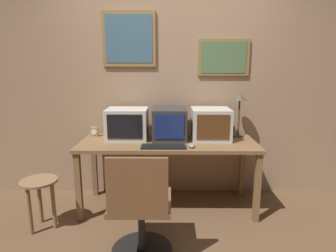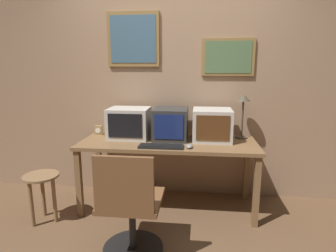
{
  "view_description": "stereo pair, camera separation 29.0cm",
  "coord_description": "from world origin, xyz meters",
  "px_view_note": "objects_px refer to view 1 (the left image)",
  "views": [
    {
      "loc": [
        0.03,
        -1.87,
        1.5
      ],
      "look_at": [
        0.0,
        0.97,
        0.91
      ],
      "focal_mm": 30.0,
      "sensor_mm": 36.0,
      "label": 1
    },
    {
      "loc": [
        0.32,
        -1.85,
        1.5
      ],
      "look_at": [
        0.0,
        0.97,
        0.91
      ],
      "focal_mm": 30.0,
      "sensor_mm": 36.0,
      "label": 2
    }
  ],
  "objects_px": {
    "monitor_center": "(170,124)",
    "desk_clock": "(94,132)",
    "monitor_left": "(127,124)",
    "monitor_right": "(211,124)",
    "side_stool": "(40,192)",
    "keyboard_main": "(163,146)",
    "office_chair": "(140,213)",
    "mouse_near_keyboard": "(192,146)",
    "desk_lamp": "(239,104)"
  },
  "relations": [
    {
      "from": "monitor_center",
      "to": "office_chair",
      "type": "distance_m",
      "value": 1.11
    },
    {
      "from": "monitor_right",
      "to": "mouse_near_keyboard",
      "type": "xyz_separation_m",
      "value": [
        -0.22,
        -0.33,
        -0.15
      ]
    },
    {
      "from": "monitor_left",
      "to": "desk_lamp",
      "type": "height_order",
      "value": "desk_lamp"
    },
    {
      "from": "monitor_right",
      "to": "office_chair",
      "type": "xyz_separation_m",
      "value": [
        -0.66,
        -0.94,
        -0.52
      ]
    },
    {
      "from": "mouse_near_keyboard",
      "to": "side_stool",
      "type": "height_order",
      "value": "mouse_near_keyboard"
    },
    {
      "from": "desk_clock",
      "to": "side_stool",
      "type": "distance_m",
      "value": 0.85
    },
    {
      "from": "mouse_near_keyboard",
      "to": "office_chair",
      "type": "height_order",
      "value": "office_chair"
    },
    {
      "from": "monitor_left",
      "to": "office_chair",
      "type": "relative_size",
      "value": 0.49
    },
    {
      "from": "monitor_center",
      "to": "desk_clock",
      "type": "xyz_separation_m",
      "value": [
        -0.84,
        0.09,
        -0.11
      ]
    },
    {
      "from": "desk_clock",
      "to": "side_stool",
      "type": "xyz_separation_m",
      "value": [
        -0.36,
        -0.65,
        -0.43
      ]
    },
    {
      "from": "keyboard_main",
      "to": "desk_clock",
      "type": "bearing_deg",
      "value": 150.32
    },
    {
      "from": "monitor_left",
      "to": "desk_clock",
      "type": "xyz_separation_m",
      "value": [
        -0.39,
        0.1,
        -0.11
      ]
    },
    {
      "from": "mouse_near_keyboard",
      "to": "desk_clock",
      "type": "height_order",
      "value": "desk_clock"
    },
    {
      "from": "office_chair",
      "to": "side_stool",
      "type": "relative_size",
      "value": 1.83
    },
    {
      "from": "monitor_left",
      "to": "side_stool",
      "type": "relative_size",
      "value": 0.89
    },
    {
      "from": "monitor_center",
      "to": "side_stool",
      "type": "height_order",
      "value": "monitor_center"
    },
    {
      "from": "desk_clock",
      "to": "desk_lamp",
      "type": "relative_size",
      "value": 0.22
    },
    {
      "from": "side_stool",
      "to": "keyboard_main",
      "type": "bearing_deg",
      "value": 9.82
    },
    {
      "from": "desk_clock",
      "to": "keyboard_main",
      "type": "bearing_deg",
      "value": -29.68
    },
    {
      "from": "monitor_center",
      "to": "office_chair",
      "type": "xyz_separation_m",
      "value": [
        -0.22,
        -0.95,
        -0.52
      ]
    },
    {
      "from": "mouse_near_keyboard",
      "to": "desk_clock",
      "type": "xyz_separation_m",
      "value": [
        -1.06,
        0.43,
        0.04
      ]
    },
    {
      "from": "monitor_right",
      "to": "keyboard_main",
      "type": "xyz_separation_m",
      "value": [
        -0.5,
        -0.34,
        -0.15
      ]
    },
    {
      "from": "monitor_right",
      "to": "monitor_left",
      "type": "bearing_deg",
      "value": 179.71
    },
    {
      "from": "monitor_right",
      "to": "desk_lamp",
      "type": "distance_m",
      "value": 0.41
    },
    {
      "from": "mouse_near_keyboard",
      "to": "office_chair",
      "type": "distance_m",
      "value": 0.85
    },
    {
      "from": "monitor_left",
      "to": "side_stool",
      "type": "height_order",
      "value": "monitor_left"
    },
    {
      "from": "desk_lamp",
      "to": "mouse_near_keyboard",
      "type": "bearing_deg",
      "value": -140.89
    },
    {
      "from": "mouse_near_keyboard",
      "to": "desk_clock",
      "type": "bearing_deg",
      "value": 157.82
    },
    {
      "from": "monitor_right",
      "to": "office_chair",
      "type": "bearing_deg",
      "value": -125.15
    },
    {
      "from": "monitor_left",
      "to": "monitor_center",
      "type": "distance_m",
      "value": 0.46
    },
    {
      "from": "mouse_near_keyboard",
      "to": "office_chair",
      "type": "relative_size",
      "value": 0.13
    },
    {
      "from": "keyboard_main",
      "to": "office_chair",
      "type": "xyz_separation_m",
      "value": [
        -0.17,
        -0.6,
        -0.37
      ]
    },
    {
      "from": "monitor_left",
      "to": "keyboard_main",
      "type": "distance_m",
      "value": 0.55
    },
    {
      "from": "desk_lamp",
      "to": "monitor_center",
      "type": "bearing_deg",
      "value": -171.72
    },
    {
      "from": "office_chair",
      "to": "keyboard_main",
      "type": "bearing_deg",
      "value": 74.49
    },
    {
      "from": "mouse_near_keyboard",
      "to": "desk_clock",
      "type": "relative_size",
      "value": 1.09
    },
    {
      "from": "monitor_left",
      "to": "desk_clock",
      "type": "relative_size",
      "value": 4.14
    },
    {
      "from": "keyboard_main",
      "to": "side_stool",
      "type": "xyz_separation_m",
      "value": [
        -1.14,
        -0.2,
        -0.39
      ]
    },
    {
      "from": "monitor_center",
      "to": "monitor_right",
      "type": "height_order",
      "value": "same"
    },
    {
      "from": "keyboard_main",
      "to": "mouse_near_keyboard",
      "type": "relative_size",
      "value": 3.77
    },
    {
      "from": "monitor_center",
      "to": "desk_clock",
      "type": "height_order",
      "value": "monitor_center"
    },
    {
      "from": "keyboard_main",
      "to": "desk_lamp",
      "type": "distance_m",
      "value": 1.01
    },
    {
      "from": "monitor_center",
      "to": "monitor_right",
      "type": "distance_m",
      "value": 0.44
    },
    {
      "from": "monitor_center",
      "to": "keyboard_main",
      "type": "bearing_deg",
      "value": -99.32
    },
    {
      "from": "mouse_near_keyboard",
      "to": "monitor_left",
      "type": "bearing_deg",
      "value": 153.75
    },
    {
      "from": "mouse_near_keyboard",
      "to": "office_chair",
      "type": "xyz_separation_m",
      "value": [
        -0.44,
        -0.62,
        -0.38
      ]
    },
    {
      "from": "monitor_left",
      "to": "monitor_center",
      "type": "height_order",
      "value": "monitor_center"
    },
    {
      "from": "monitor_left",
      "to": "desk_lamp",
      "type": "distance_m",
      "value": 1.25
    },
    {
      "from": "monitor_right",
      "to": "side_stool",
      "type": "height_order",
      "value": "monitor_right"
    },
    {
      "from": "mouse_near_keyboard",
      "to": "desk_lamp",
      "type": "distance_m",
      "value": 0.79
    }
  ]
}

